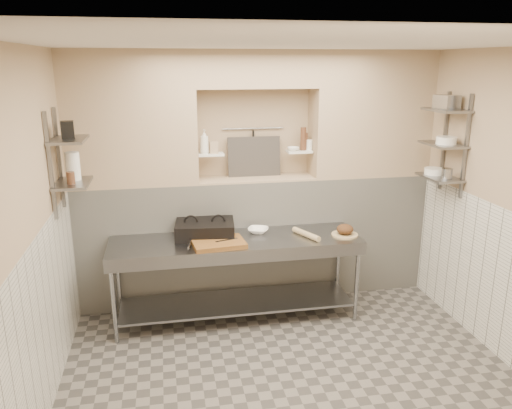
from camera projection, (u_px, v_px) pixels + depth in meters
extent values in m
cube|color=#645E58|center=(293.00, 385.00, 4.36)|extent=(4.00, 3.90, 0.10)
cube|color=silver|center=(301.00, 36.00, 3.56)|extent=(4.00, 3.90, 0.10)
cube|color=tan|center=(22.00, 245.00, 3.60)|extent=(0.10, 3.90, 2.80)
cube|color=tan|center=(252.00, 175.00, 5.85)|extent=(4.00, 0.10, 2.80)
cube|color=tan|center=(422.00, 379.00, 2.07)|extent=(4.00, 0.10, 2.80)
cube|color=silver|center=(256.00, 238.00, 5.81)|extent=(4.00, 0.40, 1.40)
cube|color=tan|center=(256.00, 178.00, 5.61)|extent=(1.30, 0.40, 0.02)
cube|color=tan|center=(131.00, 119.00, 5.19)|extent=(1.35, 0.40, 1.40)
cube|color=tan|center=(370.00, 114.00, 5.66)|extent=(1.35, 0.40, 1.40)
cube|color=tan|center=(256.00, 69.00, 5.29)|extent=(1.30, 0.40, 0.40)
cube|color=silver|center=(42.00, 330.00, 3.80)|extent=(0.02, 3.90, 1.40)
cube|color=silver|center=(507.00, 288.00, 4.51)|extent=(0.02, 3.90, 1.40)
cube|color=white|center=(211.00, 154.00, 5.44)|extent=(0.28, 0.16, 0.02)
cube|color=white|center=(299.00, 151.00, 5.62)|extent=(0.28, 0.16, 0.02)
cylinder|color=gray|center=(253.00, 128.00, 5.63)|extent=(0.70, 0.02, 0.02)
cylinder|color=black|center=(253.00, 144.00, 5.65)|extent=(0.02, 0.02, 0.30)
cube|color=#383330|center=(254.00, 157.00, 5.64)|extent=(0.60, 0.08, 0.45)
cube|color=slate|center=(59.00, 158.00, 4.68)|extent=(0.03, 0.03, 0.95)
cube|color=slate|center=(50.00, 167.00, 4.30)|extent=(0.03, 0.03, 0.95)
cube|color=slate|center=(73.00, 183.00, 4.57)|extent=(0.30, 0.50, 0.02)
cube|color=slate|center=(68.00, 140.00, 4.46)|extent=(0.30, 0.50, 0.03)
cube|color=slate|center=(444.00, 141.00, 5.37)|extent=(0.03, 0.03, 1.05)
cube|color=slate|center=(466.00, 147.00, 4.99)|extent=(0.03, 0.03, 1.05)
cube|color=slate|center=(439.00, 177.00, 5.25)|extent=(0.30, 0.50, 0.02)
cube|color=slate|center=(443.00, 144.00, 5.16)|extent=(0.30, 0.50, 0.02)
cube|color=slate|center=(446.00, 110.00, 5.06)|extent=(0.30, 0.50, 0.03)
cube|color=gray|center=(236.00, 241.00, 5.18)|extent=(2.60, 0.70, 0.04)
cube|color=gray|center=(237.00, 302.00, 5.37)|extent=(2.45, 0.60, 0.03)
cube|color=gray|center=(241.00, 258.00, 4.89)|extent=(2.60, 0.02, 0.12)
cylinder|color=gray|center=(114.00, 303.00, 4.81)|extent=(0.04, 0.04, 0.86)
cylinder|color=gray|center=(118.00, 278.00, 5.36)|extent=(0.04, 0.04, 0.86)
cylinder|color=gray|center=(357.00, 283.00, 5.25)|extent=(0.04, 0.04, 0.86)
cylinder|color=gray|center=(338.00, 262.00, 5.80)|extent=(0.04, 0.04, 0.86)
cube|color=black|center=(205.00, 232.00, 5.24)|extent=(0.65, 0.50, 0.11)
cube|color=black|center=(205.00, 224.00, 5.21)|extent=(0.65, 0.50, 0.05)
cube|color=brown|center=(219.00, 243.00, 4.99)|extent=(0.55, 0.41, 0.05)
cube|color=gray|center=(227.00, 240.00, 5.01)|extent=(0.24, 0.10, 0.01)
cylinder|color=gray|center=(189.00, 243.00, 4.89)|extent=(0.06, 0.27, 0.02)
imported|color=white|center=(258.00, 230.00, 5.36)|extent=(0.28, 0.28, 0.05)
cylinder|color=tan|center=(306.00, 234.00, 5.24)|extent=(0.22, 0.38, 0.06)
cylinder|color=tan|center=(345.00, 235.00, 5.29)|extent=(0.28, 0.28, 0.02)
ellipsoid|color=#4C2D19|center=(345.00, 229.00, 5.27)|extent=(0.18, 0.18, 0.11)
imported|color=white|center=(204.00, 142.00, 5.39)|extent=(0.12, 0.12, 0.26)
cube|color=tan|center=(214.00, 147.00, 5.42)|extent=(0.09, 0.09, 0.13)
imported|color=white|center=(293.00, 149.00, 5.59)|extent=(0.16, 0.16, 0.04)
cylinder|color=#4E2E1D|center=(305.00, 141.00, 5.62)|extent=(0.05, 0.05, 0.19)
cylinder|color=#4E2E1D|center=(303.00, 139.00, 5.59)|extent=(0.06, 0.06, 0.26)
cylinder|color=white|center=(309.00, 145.00, 5.62)|extent=(0.07, 0.07, 0.12)
cylinder|color=white|center=(73.00, 166.00, 4.61)|extent=(0.13, 0.13, 0.26)
cylinder|color=#4E2E1D|center=(71.00, 178.00, 4.48)|extent=(0.07, 0.07, 0.11)
cube|color=black|center=(68.00, 130.00, 4.44)|extent=(0.12, 0.12, 0.15)
cylinder|color=white|center=(435.00, 171.00, 5.34)|extent=(0.21, 0.21, 0.06)
cylinder|color=gray|center=(447.00, 174.00, 5.11)|extent=(0.11, 0.11, 0.11)
cylinder|color=white|center=(446.00, 140.00, 5.09)|extent=(0.20, 0.20, 0.07)
cube|color=gray|center=(447.00, 102.00, 5.05)|extent=(0.22, 0.25, 0.14)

